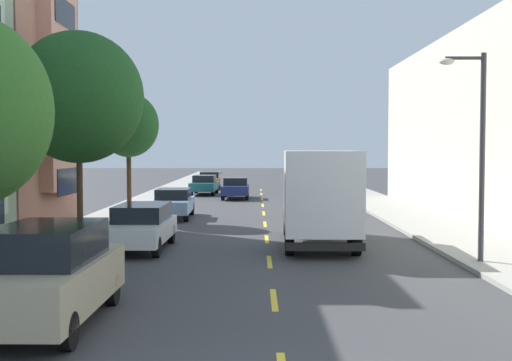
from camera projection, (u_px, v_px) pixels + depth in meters
The scene contains 15 objects.
ground_plane at pixel (266, 208), 37.89m from camera, with size 160.00×160.00×0.00m, color #38383A.
sidewalk_left at pixel (135, 210), 35.92m from camera, with size 3.20×120.00×0.14m, color #99968E.
sidewalk_right at pixel (398, 210), 35.85m from camera, with size 3.20×120.00×0.14m, color #99968E.
lane_centerline_dashes at pixel (267, 218), 32.39m from camera, with size 0.14×47.20×0.01m.
street_tree_second at pixel (82, 97), 22.46m from camera, with size 4.38×4.38×7.22m.
street_tree_third at pixel (132, 125), 31.24m from camera, with size 2.84×2.84×5.89m.
street_lamp at pixel (480, 139), 19.03m from camera, with size 1.35×0.28×5.98m.
delivery_box_truck at pixel (322, 192), 23.19m from camera, with size 2.61×7.10×3.32m.
parked_suv_champagne at pixel (51, 274), 12.76m from camera, with size 2.01×4.82×1.93m.
parked_sedan_sky at pixel (176, 203), 32.57m from camera, with size 1.86×4.52×1.43m.
parked_sedan_teal at pixel (207, 184), 49.40m from camera, with size 1.93×4.55×1.43m.
parked_wagon_white at pixel (144, 225), 22.41m from camera, with size 1.89×4.73×1.50m.
parked_wagon_black at pixel (323, 183), 50.63m from camera, with size 1.94×4.75×1.50m.
parked_sedan_orange at pixel (213, 180), 56.72m from camera, with size 1.93×4.55×1.43m.
moving_navy_sedan at pixel (239, 188), 45.30m from camera, with size 1.80×4.50×1.43m.
Camera 1 is at (-0.40, -7.77, 3.38)m, focal length 46.66 mm.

